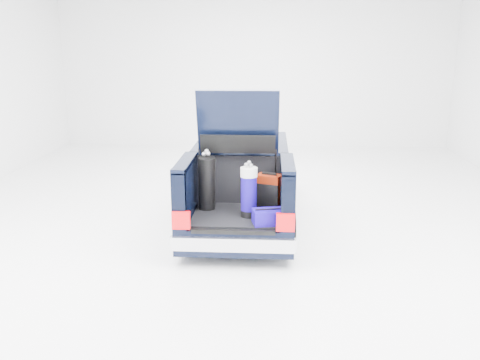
# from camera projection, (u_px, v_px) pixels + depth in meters

# --- Properties ---
(ground) EXTENTS (14.00, 14.00, 0.00)m
(ground) POSITION_uv_depth(u_px,v_px,m) (242.00, 219.00, 9.42)
(ground) COLOR white
(ground) RESTS_ON ground
(car) EXTENTS (1.87, 4.65, 2.47)m
(car) POSITION_uv_depth(u_px,v_px,m) (242.00, 182.00, 9.35)
(car) COLOR black
(car) RESTS_ON ground
(red_suitcase) EXTENTS (0.43, 0.36, 0.61)m
(red_suitcase) POSITION_uv_depth(u_px,v_px,m) (269.00, 193.00, 7.94)
(red_suitcase) COLOR #671503
(red_suitcase) RESTS_ON car
(black_golf_bag) EXTENTS (0.36, 0.40, 0.96)m
(black_golf_bag) POSITION_uv_depth(u_px,v_px,m) (207.00, 183.00, 7.95)
(black_golf_bag) COLOR black
(black_golf_bag) RESTS_ON car
(blue_golf_bag) EXTENTS (0.33, 0.33, 0.86)m
(blue_golf_bag) POSITION_uv_depth(u_px,v_px,m) (249.00, 191.00, 7.64)
(blue_golf_bag) COLOR black
(blue_golf_bag) RESTS_ON car
(blue_duffel) EXTENTS (0.50, 0.38, 0.23)m
(blue_duffel) POSITION_uv_depth(u_px,v_px,m) (268.00, 217.00, 7.39)
(blue_duffel) COLOR #15057D
(blue_duffel) RESTS_ON car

